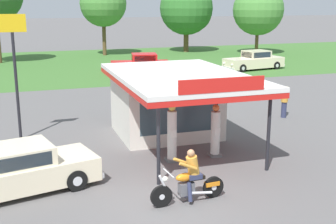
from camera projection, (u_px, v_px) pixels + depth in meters
The scene contains 14 objects.
ground_plane at pixel (168, 198), 13.14m from camera, with size 300.00×300.00×0.00m, color #5B5959.
grass_verge_strip at pixel (65, 65), 40.79m from camera, with size 120.00×24.00×0.01m, color #3D6B2D.
service_station_kiosk at pixel (169, 98), 18.68m from camera, with size 4.76×7.67×3.35m.
gas_pump_nearside at pixel (172, 135), 15.95m from camera, with size 0.44×0.44×2.12m.
gas_pump_offside at pixel (215, 133), 16.48m from camera, with size 0.44×0.44×1.98m.
motorcycle_with_rider at pixel (189, 181), 12.72m from camera, with size 2.29×0.70×1.58m.
featured_classic_sedan at pixel (10, 172), 13.30m from camera, with size 5.59×2.99×1.45m.
parked_car_back_row_far_left at pixel (141, 65), 35.52m from camera, with size 5.06×2.76×1.60m.
parked_car_back_row_centre at pixel (254, 61), 37.77m from camera, with size 5.60×2.62×1.59m.
bystander_chatting_near_pumps at pixel (284, 101), 22.04m from camera, with size 0.34×0.34×1.56m.
tree_oak_distant_spare at pixel (258, 11), 47.85m from camera, with size 5.43×5.43×7.45m.
tree_oak_far_right at pixel (188, 9), 50.04m from camera, with size 5.96×5.96×7.86m.
tree_oak_right at pixel (103, 3), 46.64m from camera, with size 4.88×4.88×7.87m.
roadside_pole_sign at pixel (14, 56), 17.83m from camera, with size 1.10×0.12×5.13m.
Camera 1 is at (-3.82, -11.53, 5.61)m, focal length 47.79 mm.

